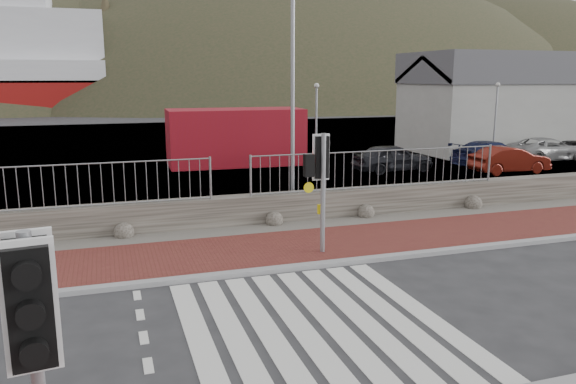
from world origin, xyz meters
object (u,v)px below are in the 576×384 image
object	(u,v)px
car_a	(393,158)
traffic_signal_near	(33,328)
traffic_signal_far	(322,168)
car_b	(510,160)
car_c	(490,154)
shipping_container	(236,137)
car_d	(546,149)
streetlight	(297,85)

from	to	relation	value
car_a	traffic_signal_near	bearing A→B (deg)	141.24
traffic_signal_far	car_b	bearing A→B (deg)	-148.06
car_a	car_c	xyz separation A→B (m)	(5.36, -0.15, -0.01)
shipping_container	car_d	world-z (taller)	shipping_container
car_b	traffic_signal_near	bearing A→B (deg)	132.79
shipping_container	car_a	size ratio (longest dim) A/B	1.75
car_a	car_d	world-z (taller)	car_a
car_d	traffic_signal_far	bearing A→B (deg)	119.61
traffic_signal_near	streetlight	size ratio (longest dim) A/B	0.43
streetlight	car_c	distance (m)	14.38
car_a	shipping_container	bearing A→B (deg)	52.87
car_c	shipping_container	bearing A→B (deg)	54.98
streetlight	car_d	world-z (taller)	streetlight
car_b	car_d	bearing A→B (deg)	-58.44
shipping_container	car_c	bearing A→B (deg)	-19.91
streetlight	car_b	world-z (taller)	streetlight
streetlight	car_a	world-z (taller)	streetlight
shipping_container	car_c	xyz separation A→B (m)	(11.89, -4.66, -0.76)
car_c	car_d	distance (m)	4.26
car_a	car_d	size ratio (longest dim) A/B	0.87
shipping_container	car_d	size ratio (longest dim) A/B	1.52
car_b	car_a	bearing A→B (deg)	69.63
traffic_signal_near	streetlight	world-z (taller)	streetlight
traffic_signal_near	car_d	bearing A→B (deg)	32.54
traffic_signal_far	car_c	xyz separation A→B (m)	(13.17, 10.61, -1.57)
shipping_container	car_d	bearing A→B (deg)	-11.96
streetlight	car_b	xyz separation A→B (m)	(12.04, 4.57, -3.53)
streetlight	traffic_signal_near	bearing A→B (deg)	-103.26
traffic_signal_near	shipping_container	bearing A→B (deg)	66.03
car_b	car_d	world-z (taller)	car_d
shipping_container	car_a	distance (m)	7.96
traffic_signal_far	car_d	size ratio (longest dim) A/B	0.69
traffic_signal_near	streetlight	bearing A→B (deg)	54.31
traffic_signal_near	car_c	size ratio (longest dim) A/B	0.70
traffic_signal_near	car_d	size ratio (longest dim) A/B	0.70
traffic_signal_near	car_b	size ratio (longest dim) A/B	0.84
traffic_signal_far	streetlight	xyz separation A→B (m)	(0.78, 4.20, 1.93)
traffic_signal_far	car_b	size ratio (longest dim) A/B	0.82
shipping_container	car_c	size ratio (longest dim) A/B	1.52
traffic_signal_far	car_b	xyz separation A→B (m)	(12.82, 8.77, -1.60)
traffic_signal_far	car_a	world-z (taller)	traffic_signal_far
traffic_signal_near	car_b	distance (m)	24.78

